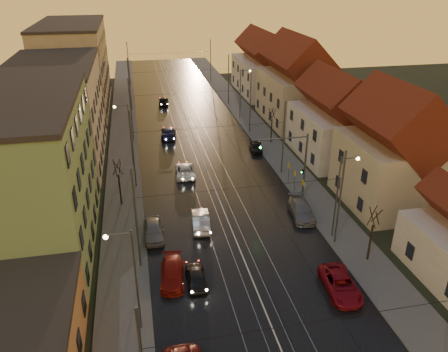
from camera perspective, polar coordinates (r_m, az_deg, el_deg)
ground at (r=31.76m, az=6.43°, el=-19.45°), size 160.00×160.00×0.00m
road at (r=65.59m, az=-4.19°, el=5.50°), size 16.00×120.00×0.04m
sidewalk_left at (r=65.14m, az=-12.97°, el=4.81°), size 4.00×120.00×0.15m
sidewalk_right at (r=67.50m, az=4.29°, el=6.13°), size 4.00×120.00×0.15m
tram_rail_0 at (r=65.35m, az=-6.11°, el=5.38°), size 0.06×120.00×0.03m
tram_rail_1 at (r=65.49m, az=-4.86°, el=5.48°), size 0.06×120.00×0.03m
tram_rail_2 at (r=65.67m, az=-3.52°, el=5.58°), size 0.06×120.00×0.03m
tram_rail_3 at (r=65.87m, az=-2.29°, el=5.67°), size 0.06×120.00×0.03m
apartment_left_1 at (r=39.77m, az=-24.71°, el=-0.49°), size 10.00×18.00×13.00m
apartment_left_2 at (r=58.35m, az=-20.95°, el=7.51°), size 10.00×20.00×12.00m
apartment_left_3 at (r=81.22m, az=-18.87°, el=13.27°), size 10.00×24.00×14.00m
house_right_1 at (r=47.01m, az=21.16°, el=2.61°), size 8.67×10.20×10.80m
house_right_2 at (r=57.86m, az=14.43°, el=6.84°), size 9.18×12.24×9.20m
house_right_3 at (r=70.77m, az=9.35°, el=11.62°), size 9.18×14.28×11.50m
house_right_4 at (r=87.56m, az=5.14°, el=13.98°), size 9.18×16.32×10.00m
catenary_pole_l_1 at (r=35.07m, az=-11.40°, el=-5.69°), size 0.16×0.16×9.00m
catenary_pole_r_1 at (r=38.71m, az=14.91°, el=-2.92°), size 0.16×0.16×9.00m
catenary_pole_l_2 at (r=48.58m, az=-11.83°, el=3.35°), size 0.16×0.16×9.00m
catenary_pole_r_2 at (r=51.27m, az=7.76°, el=4.86°), size 0.16×0.16×9.00m
catenary_pole_l_3 at (r=62.77m, az=-12.07°, el=8.39°), size 0.16×0.16×9.00m
catenary_pole_r_3 at (r=64.88m, az=3.45°, el=9.46°), size 0.16×0.16×9.00m
catenary_pole_l_4 at (r=77.27m, az=-12.23°, el=11.55°), size 0.16×0.16×9.00m
catenary_pole_r_4 at (r=78.99m, az=0.60°, el=12.41°), size 0.16×0.16×9.00m
catenary_pole_l_5 at (r=94.87m, az=-12.36°, el=14.07°), size 0.16×0.16×9.00m
catenary_pole_r_5 at (r=96.28m, az=-1.76°, el=14.78°), size 0.16×0.16×9.00m
street_lamp_0 at (r=29.05m, az=-12.13°, el=-12.17°), size 1.75×0.32×8.00m
street_lamp_1 at (r=39.54m, az=15.01°, el=-1.68°), size 1.75×0.32×8.00m
street_lamp_2 at (r=54.09m, az=-12.51°, el=6.02°), size 1.75×0.32×8.00m
street_lamp_3 at (r=71.44m, az=2.39°, el=11.30°), size 1.75×0.32×8.00m
traffic_light_mast at (r=45.82m, az=9.46°, el=2.32°), size 5.30×0.32×7.20m
bare_tree_0 at (r=45.78m, az=-13.51°, el=-1.00°), size 1.09×1.09×5.11m
bare_tree_1 at (r=38.18m, az=18.68°, el=-7.39°), size 1.09×1.09×5.11m
bare_tree_2 at (r=61.41m, az=6.24°, el=6.45°), size 1.09×1.09×5.11m
driving_car_0 at (r=35.00m, az=-3.71°, el=-12.94°), size 1.63×3.77×1.27m
driving_car_1 at (r=41.66m, az=-3.06°, el=-5.80°), size 2.01×4.65×1.49m
driving_car_2 at (r=52.03m, az=-5.10°, el=0.74°), size 2.51×4.94×1.34m
driving_car_3 at (r=64.30m, az=-7.28°, el=5.64°), size 2.59×5.37×1.51m
driving_car_4 at (r=80.82m, az=-7.91°, el=9.71°), size 2.08×4.37×1.44m
parked_left_2 at (r=35.40m, az=-6.79°, el=-12.54°), size 2.26×4.64×1.30m
parked_left_3 at (r=40.69m, az=-9.21°, el=-6.98°), size 1.75×4.35×1.48m
parked_right_0 at (r=35.25m, az=14.97°, el=-13.50°), size 2.67×5.07×1.36m
parked_right_1 at (r=44.06m, az=10.08°, el=-4.37°), size 2.60×5.16×1.44m
parked_right_2 at (r=58.97m, az=4.19°, el=3.78°), size 1.93×3.78×1.23m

